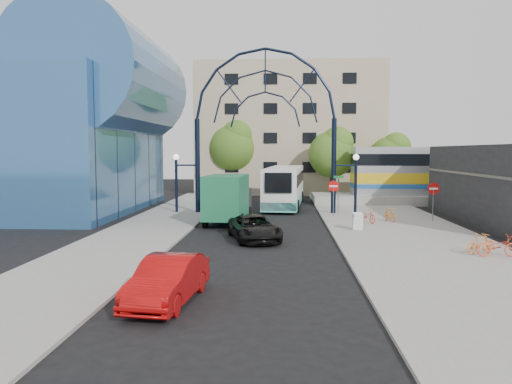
# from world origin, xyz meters

# --- Properties ---
(ground) EXTENTS (120.00, 120.00, 0.00)m
(ground) POSITION_xyz_m (0.00, 0.00, 0.00)
(ground) COLOR black
(ground) RESTS_ON ground
(sidewalk_east) EXTENTS (8.00, 56.00, 0.12)m
(sidewalk_east) POSITION_xyz_m (8.00, 4.00, 0.06)
(sidewalk_east) COLOR gray
(sidewalk_east) RESTS_ON ground
(plaza_west) EXTENTS (5.00, 50.00, 0.12)m
(plaza_west) POSITION_xyz_m (-6.50, 6.00, 0.06)
(plaza_west) COLOR gray
(plaza_west) RESTS_ON ground
(gateway_arch) EXTENTS (13.64, 0.44, 12.10)m
(gateway_arch) POSITION_xyz_m (0.00, 14.00, 8.56)
(gateway_arch) COLOR black
(gateway_arch) RESTS_ON ground
(stop_sign) EXTENTS (0.80, 0.07, 2.50)m
(stop_sign) POSITION_xyz_m (4.80, 12.00, 1.99)
(stop_sign) COLOR slate
(stop_sign) RESTS_ON sidewalk_east
(do_not_enter_sign) EXTENTS (0.76, 0.07, 2.48)m
(do_not_enter_sign) POSITION_xyz_m (11.00, 10.00, 1.98)
(do_not_enter_sign) COLOR slate
(do_not_enter_sign) RESTS_ON sidewalk_east
(street_name_sign) EXTENTS (0.70, 0.70, 2.80)m
(street_name_sign) POSITION_xyz_m (5.20, 12.60, 2.13)
(street_name_sign) COLOR slate
(street_name_sign) RESTS_ON sidewalk_east
(sandwich_board) EXTENTS (0.55, 0.61, 0.99)m
(sandwich_board) POSITION_xyz_m (5.60, 5.98, 0.74)
(sandwich_board) COLOR white
(sandwich_board) RESTS_ON sidewalk_east
(transit_hall) EXTENTS (16.50, 18.00, 14.50)m
(transit_hall) POSITION_xyz_m (-15.30, 15.00, 6.70)
(transit_hall) COLOR #316096
(transit_hall) RESTS_ON ground
(apartment_block) EXTENTS (20.00, 12.10, 14.00)m
(apartment_block) POSITION_xyz_m (2.00, 34.97, 7.00)
(apartment_block) COLOR tan
(apartment_block) RESTS_ON ground
(train_platform) EXTENTS (32.00, 5.00, 0.80)m
(train_platform) POSITION_xyz_m (20.00, 22.00, 0.40)
(train_platform) COLOR gray
(train_platform) RESTS_ON ground
(train_car) EXTENTS (25.10, 3.05, 4.20)m
(train_car) POSITION_xyz_m (20.00, 22.00, 2.90)
(train_car) COLOR #B7B7BC
(train_car) RESTS_ON train_platform
(tree_north_a) EXTENTS (4.48, 4.48, 7.00)m
(tree_north_a) POSITION_xyz_m (6.12, 25.93, 4.61)
(tree_north_a) COLOR #382314
(tree_north_a) RESTS_ON ground
(tree_north_b) EXTENTS (5.12, 5.12, 8.00)m
(tree_north_b) POSITION_xyz_m (-3.88, 29.93, 5.27)
(tree_north_b) COLOR #382314
(tree_north_b) RESTS_ON ground
(tree_north_c) EXTENTS (4.16, 4.16, 6.50)m
(tree_north_c) POSITION_xyz_m (12.12, 27.93, 4.28)
(tree_north_c) COLOR #382314
(tree_north_c) RESTS_ON ground
(city_bus) EXTENTS (3.59, 12.17, 3.30)m
(city_bus) POSITION_xyz_m (1.44, 19.16, 1.72)
(city_bus) COLOR white
(city_bus) RESTS_ON ground
(green_truck) EXTENTS (2.73, 6.35, 3.14)m
(green_truck) POSITION_xyz_m (-2.17, 9.02, 1.57)
(green_truck) COLOR black
(green_truck) RESTS_ON ground
(black_suv) EXTENTS (3.35, 5.11, 1.31)m
(black_suv) POSITION_xyz_m (-0.16, 3.00, 0.65)
(black_suv) COLOR black
(black_suv) RESTS_ON ground
(red_sedan) EXTENTS (1.98, 4.43, 1.41)m
(red_sedan) POSITION_xyz_m (-2.17, -7.84, 0.71)
(red_sedan) COLOR #AF0A0B
(red_sedan) RESTS_ON ground
(bike_near_a) EXTENTS (1.27, 1.71, 0.86)m
(bike_near_a) POSITION_xyz_m (6.65, 9.10, 0.55)
(bike_near_a) COLOR #E8452E
(bike_near_a) RESTS_ON sidewalk_east
(bike_near_b) EXTENTS (0.83, 1.64, 0.95)m
(bike_near_b) POSITION_xyz_m (8.17, 9.61, 0.59)
(bike_near_b) COLOR orange
(bike_near_b) RESTS_ON sidewalk_east
(bike_far_a) EXTENTS (1.80, 0.69, 0.93)m
(bike_far_a) POSITION_xyz_m (10.48, -1.01, 0.59)
(bike_far_a) COLOR #DA472B
(bike_far_a) RESTS_ON sidewalk_east
(bike_far_b) EXTENTS (1.53, 1.02, 0.90)m
(bike_far_b) POSITION_xyz_m (9.98, -0.41, 0.57)
(bike_far_b) COLOR orange
(bike_far_b) RESTS_ON sidewalk_east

